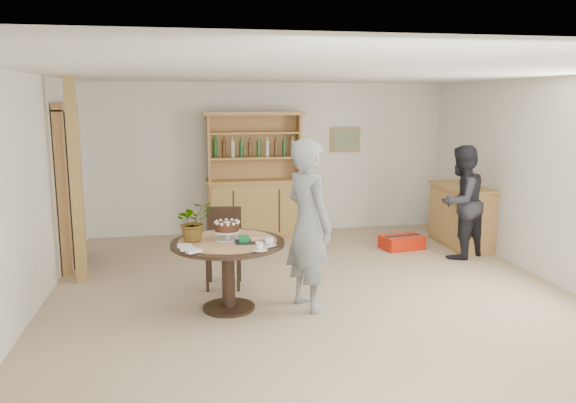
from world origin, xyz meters
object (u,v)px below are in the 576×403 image
Objects in this scene: teen_boy at (308,225)px; adult_person at (461,202)px; hutch at (254,194)px; dining_chair at (224,242)px; sideboard at (461,215)px; dining_table at (228,255)px; red_suitcase at (402,242)px.

adult_person is at bearing -81.43° from teen_boy.
dining_chair is (-0.67, -2.46, -0.15)m from hutch.
teen_boy is at bearing -143.26° from sideboard.
dining_table is at bearing -101.72° from hutch.
sideboard is at bearing -22.21° from hutch.
dining_table is at bearing 60.58° from teen_boy.
adult_person is at bearing -118.93° from sideboard.
hutch is 3.40m from teen_boy.
hutch reaches higher than teen_boy.
teen_boy reaches higher than adult_person.
sideboard reaches higher than dining_table.
red_suitcase is (2.76, 1.20, -0.43)m from dining_chair.
dining_chair is 1.31m from teen_boy.
dining_table reaches higher than red_suitcase.
adult_person is (2.54, 1.54, -0.12)m from teen_boy.
dining_chair reaches higher than red_suitcase.
dining_table is 1.81× the size of red_suitcase.
teen_boy reaches higher than dining_table.
teen_boy is (-2.87, -2.14, 0.44)m from sideboard.
adult_person is (3.38, 0.61, 0.27)m from dining_chair.
hutch is at bearing 82.52° from dining_chair.
teen_boy reaches higher than dining_chair.
red_suitcase is at bearing -31.12° from hutch.
sideboard is 3.61m from teen_boy.
sideboard is 1.05× the size of dining_table.
dining_chair is 3.04m from red_suitcase.
dining_chair is at bearing -18.43° from adult_person.
sideboard is 0.79× the size of adult_person.
dining_chair is at bearing 89.25° from dining_table.
red_suitcase is (1.92, 2.13, -0.82)m from teen_boy.
red_suitcase is (-0.62, 0.58, -0.70)m from adult_person.
adult_person is at bearing -34.22° from hutch.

